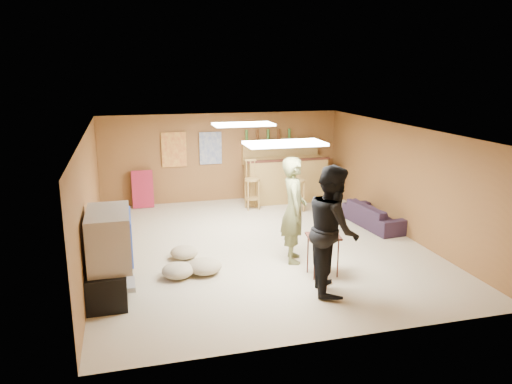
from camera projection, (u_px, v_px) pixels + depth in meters
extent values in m
plane|color=#B9AB8D|center=(259.00, 245.00, 9.49)|extent=(7.00, 7.00, 0.00)
cube|color=silver|center=(259.00, 130.00, 8.96)|extent=(6.00, 7.00, 0.02)
cube|color=brown|center=(222.00, 157.00, 12.51)|extent=(6.00, 0.02, 2.20)
cube|color=brown|center=(335.00, 257.00, 5.94)|extent=(6.00, 0.02, 2.20)
cube|color=brown|center=(89.00, 200.00, 8.48)|extent=(0.02, 7.00, 2.20)
cube|color=brown|center=(403.00, 180.00, 9.97)|extent=(0.02, 7.00, 2.20)
cube|color=black|center=(107.00, 280.00, 7.35)|extent=(0.55, 1.30, 0.50)
cube|color=#B2B2B7|center=(123.00, 284.00, 7.43)|extent=(0.35, 0.50, 0.08)
cube|color=#B2B2B7|center=(109.00, 238.00, 7.21)|extent=(0.60, 1.10, 0.80)
cube|color=navy|center=(131.00, 236.00, 7.29)|extent=(0.02, 0.95, 0.65)
cube|color=olive|center=(286.00, 180.00, 12.50)|extent=(2.00, 0.60, 1.10)
cube|color=#3E1B13|center=(289.00, 160.00, 12.13)|extent=(2.10, 0.12, 0.05)
cube|color=olive|center=(281.00, 140.00, 12.69)|extent=(2.00, 0.18, 0.05)
cube|color=olive|center=(280.00, 151.00, 12.78)|extent=(2.00, 0.14, 0.60)
cube|color=#BF3F26|center=(174.00, 150.00, 12.11)|extent=(0.60, 0.03, 0.85)
cube|color=#334C99|center=(211.00, 148.00, 12.33)|extent=(0.55, 0.03, 0.80)
cube|color=#AA1F3A|center=(143.00, 189.00, 11.98)|extent=(0.50, 0.26, 0.91)
cube|color=white|center=(285.00, 144.00, 7.56)|extent=(1.20, 0.60, 0.04)
cube|color=white|center=(243.00, 124.00, 10.09)|extent=(1.20, 0.60, 0.04)
imported|color=brown|center=(294.00, 210.00, 8.54)|extent=(0.59, 0.76, 1.84)
imported|color=black|center=(333.00, 229.00, 7.37)|extent=(0.92, 1.08, 1.93)
imported|color=black|center=(375.00, 215.00, 10.60)|extent=(0.80, 1.70, 0.48)
cube|color=#3E1B13|center=(323.00, 255.00, 8.06)|extent=(0.58, 0.49, 0.68)
cylinder|color=red|center=(315.00, 232.00, 7.97)|extent=(0.10, 0.10, 0.11)
cylinder|color=red|center=(329.00, 234.00, 7.90)|extent=(0.09, 0.09, 0.10)
cylinder|color=navy|center=(329.00, 229.00, 8.10)|extent=(0.10, 0.10, 0.12)
ellipsoid|color=tan|center=(205.00, 266.00, 8.18)|extent=(0.56, 0.56, 0.25)
ellipsoid|color=tan|center=(184.00, 252.00, 8.84)|extent=(0.57, 0.57, 0.22)
ellipsoid|color=tan|center=(178.00, 271.00, 8.02)|extent=(0.61, 0.61, 0.23)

